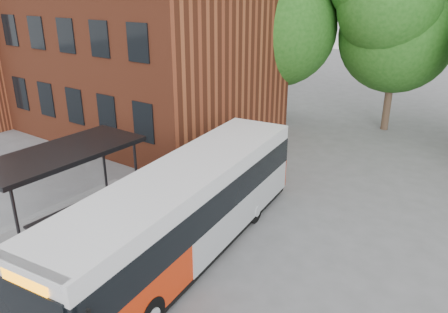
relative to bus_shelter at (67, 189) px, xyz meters
The scene contains 6 objects.
ground 4.83m from the bus_shelter, 12.53° to the left, with size 100.00×100.00×0.00m, color #5D5D5F.
station_building 13.42m from the bus_shelter, 130.36° to the left, with size 18.40×10.40×8.50m, color brown, non-canonical shape.
bus_shelter is the anchor object (origin of this frame).
tree_0 17.54m from the bus_shelter, 95.04° to the left, with size 7.92×7.92×11.00m, color #1E5316, non-canonical shape.
tree_1 19.19m from the bus_shelter, 73.01° to the left, with size 7.92×7.92×10.40m, color #1E5316, non-canonical shape.
city_bus 4.49m from the bus_shelter, 14.51° to the left, with size 2.42×11.36×2.89m, color red, non-canonical shape.
Camera 1 is at (7.75, -8.86, 7.91)m, focal length 35.00 mm.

